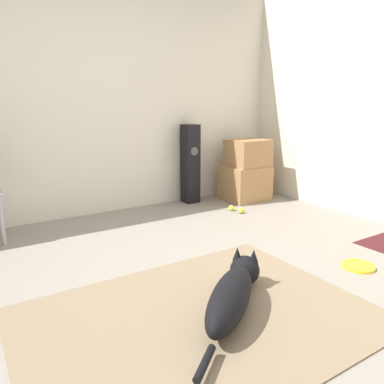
{
  "coord_description": "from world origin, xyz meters",
  "views": [
    {
      "loc": [
        -1.02,
        -1.87,
        1.2
      ],
      "look_at": [
        0.66,
        0.78,
        0.45
      ],
      "focal_mm": 35.0,
      "sensor_mm": 36.0,
      "label": 1
    }
  ],
  "objects": [
    {
      "name": "dog",
      "position": [
        0.24,
        -0.33,
        0.13
      ],
      "size": [
        0.9,
        0.74,
        0.26
      ],
      "color": "black",
      "rests_on": "area_rug"
    },
    {
      "name": "tennis_ball_by_boxes",
      "position": [
        1.54,
        1.34,
        0.03
      ],
      "size": [
        0.07,
        0.07,
        0.07
      ],
      "color": "#C6E033",
      "rests_on": "ground_plane"
    },
    {
      "name": "floor_speaker",
      "position": [
        1.36,
        1.93,
        0.47
      ],
      "size": [
        0.18,
        0.18,
        0.95
      ],
      "color": "black",
      "rests_on": "ground_plane"
    },
    {
      "name": "cardboard_box_lower",
      "position": [
        2.01,
        1.66,
        0.21
      ],
      "size": [
        0.53,
        0.46,
        0.43
      ],
      "color": "#A87A4C",
      "rests_on": "ground_plane"
    },
    {
      "name": "wall_back",
      "position": [
        0.0,
        2.1,
        1.27
      ],
      "size": [
        8.0,
        0.06,
        2.55
      ],
      "color": "silver",
      "rests_on": "ground_plane"
    },
    {
      "name": "cardboard_box_upper",
      "position": [
        2.03,
        1.65,
        0.59
      ],
      "size": [
        0.47,
        0.41,
        0.33
      ],
      "color": "#A87A4C",
      "rests_on": "cardboard_box_lower"
    },
    {
      "name": "ground_plane",
      "position": [
        0.0,
        0.0,
        0.0
      ],
      "size": [
        12.0,
        12.0,
        0.0
      ],
      "primitive_type": "plane",
      "color": "gray"
    },
    {
      "name": "tennis_ball_near_speaker",
      "position": [
        1.58,
        1.21,
        0.03
      ],
      "size": [
        0.07,
        0.07,
        0.07
      ],
      "color": "#C6E033",
      "rests_on": "ground_plane"
    },
    {
      "name": "frisbee",
      "position": [
        1.41,
        -0.35,
        0.01
      ],
      "size": [
        0.24,
        0.24,
        0.03
      ],
      "color": "yellow",
      "rests_on": "ground_plane"
    },
    {
      "name": "area_rug",
      "position": [
        0.04,
        -0.28,
        0.01
      ],
      "size": [
        1.96,
        1.44,
        0.01
      ],
      "color": "#847056",
      "rests_on": "ground_plane"
    }
  ]
}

